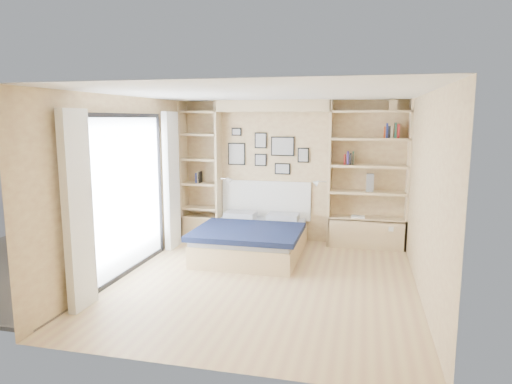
# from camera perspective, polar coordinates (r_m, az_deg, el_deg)

# --- Properties ---
(ground) EXTENTS (4.50, 4.50, 0.00)m
(ground) POSITION_cam_1_polar(r_m,az_deg,el_deg) (6.30, 0.98, -11.16)
(ground) COLOR tan
(ground) RESTS_ON ground
(room_shell) EXTENTS (4.50, 4.50, 4.50)m
(room_shell) POSITION_cam_1_polar(r_m,az_deg,el_deg) (7.55, 0.62, 0.72)
(room_shell) COLOR #D2BB81
(room_shell) RESTS_ON ground
(bed) EXTENTS (1.64, 2.04, 1.07)m
(bed) POSITION_cam_1_polar(r_m,az_deg,el_deg) (7.44, -0.40, -5.79)
(bed) COLOR tan
(bed) RESTS_ON ground
(photo_gallery) EXTENTS (1.48, 0.02, 0.82)m
(photo_gallery) POSITION_cam_1_polar(r_m,az_deg,el_deg) (8.19, 1.26, 5.09)
(photo_gallery) COLOR black
(photo_gallery) RESTS_ON ground
(reading_lamps) EXTENTS (1.92, 0.12, 0.15)m
(reading_lamps) POSITION_cam_1_polar(r_m,az_deg,el_deg) (8.00, 1.98, 1.36)
(reading_lamps) COLOR silver
(reading_lamps) RESTS_ON ground
(shelf_decor) EXTENTS (3.53, 0.23, 2.03)m
(shelf_decor) POSITION_cam_1_polar(r_m,az_deg,el_deg) (7.85, 12.31, 5.38)
(shelf_decor) COLOR #A51E1E
(shelf_decor) RESTS_ON ground
(deck) EXTENTS (3.20, 4.00, 0.05)m
(deck) POSITION_cam_1_polar(r_m,az_deg,el_deg) (7.85, -25.90, -7.95)
(deck) COLOR brown
(deck) RESTS_ON ground
(deck_chair) EXTENTS (0.70, 0.93, 0.83)m
(deck_chair) POSITION_cam_1_polar(r_m,az_deg,el_deg) (7.85, -20.31, -4.59)
(deck_chair) COLOR tan
(deck_chair) RESTS_ON ground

